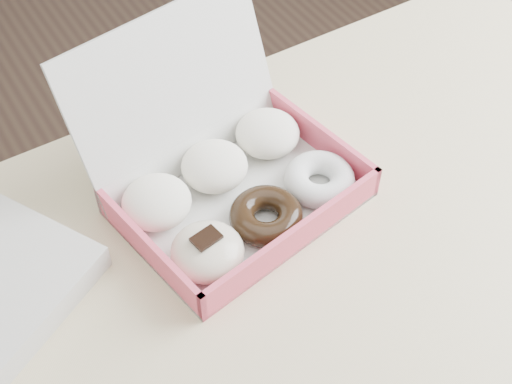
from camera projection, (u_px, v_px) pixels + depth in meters
table at (342, 284)px, 1.01m from camera, size 1.20×0.80×0.75m
donut_box at (229, 180)px, 0.98m from camera, size 0.36×0.34×0.23m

